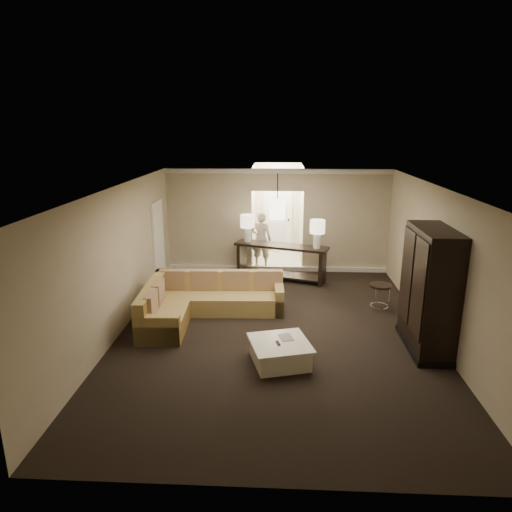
# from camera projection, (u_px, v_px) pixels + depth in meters

# --- Properties ---
(ground) EXTENTS (8.00, 8.00, 0.00)m
(ground) POSITION_uv_depth(u_px,v_px,m) (275.00, 332.00, 8.90)
(ground) COLOR black
(ground) RESTS_ON ground
(wall_back) EXTENTS (6.00, 0.04, 2.80)m
(wall_back) POSITION_uv_depth(u_px,v_px,m) (277.00, 221.00, 12.35)
(wall_back) COLOR #BCB58E
(wall_back) RESTS_ON ground
(wall_front) EXTENTS (6.00, 0.04, 2.80)m
(wall_front) POSITION_uv_depth(u_px,v_px,m) (273.00, 376.00, 4.67)
(wall_front) COLOR #BCB58E
(wall_front) RESTS_ON ground
(wall_left) EXTENTS (0.04, 8.00, 2.80)m
(wall_left) POSITION_uv_depth(u_px,v_px,m) (118.00, 261.00, 8.66)
(wall_left) COLOR #BCB58E
(wall_left) RESTS_ON ground
(wall_right) EXTENTS (0.04, 8.00, 2.80)m
(wall_right) POSITION_uv_depth(u_px,v_px,m) (439.00, 266.00, 8.37)
(wall_right) COLOR #BCB58E
(wall_right) RESTS_ON ground
(ceiling) EXTENTS (6.00, 8.00, 0.02)m
(ceiling) POSITION_uv_depth(u_px,v_px,m) (277.00, 188.00, 8.13)
(ceiling) COLOR white
(ceiling) RESTS_ON wall_back
(crown_molding) EXTENTS (6.00, 0.10, 0.12)m
(crown_molding) POSITION_uv_depth(u_px,v_px,m) (278.00, 171.00, 11.94)
(crown_molding) COLOR silver
(crown_molding) RESTS_ON wall_back
(baseboard) EXTENTS (6.00, 0.10, 0.12)m
(baseboard) POSITION_uv_depth(u_px,v_px,m) (277.00, 268.00, 12.67)
(baseboard) COLOR silver
(baseboard) RESTS_ON ground
(side_door) EXTENTS (0.05, 0.90, 2.10)m
(side_door) POSITION_uv_depth(u_px,v_px,m) (159.00, 243.00, 11.44)
(side_door) COLOR white
(side_door) RESTS_ON ground
(foyer) EXTENTS (1.44, 2.02, 2.80)m
(foyer) POSITION_uv_depth(u_px,v_px,m) (278.00, 215.00, 13.67)
(foyer) COLOR beige
(foyer) RESTS_ON ground
(sectional_sofa) EXTENTS (2.83, 2.26, 0.84)m
(sectional_sofa) POSITION_uv_depth(u_px,v_px,m) (201.00, 301.00, 9.54)
(sectional_sofa) COLOR brown
(sectional_sofa) RESTS_ON ground
(coffee_table) EXTENTS (1.18, 1.18, 0.40)m
(coffee_table) POSITION_uv_depth(u_px,v_px,m) (280.00, 352.00, 7.69)
(coffee_table) COLOR white
(coffee_table) RESTS_ON ground
(console_table) EXTENTS (2.47, 1.29, 0.93)m
(console_table) POSITION_uv_depth(u_px,v_px,m) (281.00, 259.00, 11.81)
(console_table) COLOR black
(console_table) RESTS_ON ground
(armoire) EXTENTS (0.66, 1.53, 2.21)m
(armoire) POSITION_uv_depth(u_px,v_px,m) (429.00, 293.00, 7.99)
(armoire) COLOR black
(armoire) RESTS_ON ground
(drink_table) EXTENTS (0.48, 0.48, 0.60)m
(drink_table) POSITION_uv_depth(u_px,v_px,m) (380.00, 292.00, 9.82)
(drink_table) COLOR black
(drink_table) RESTS_ON ground
(table_lamp_left) EXTENTS (0.37, 0.37, 0.71)m
(table_lamp_left) POSITION_uv_depth(u_px,v_px,m) (247.00, 224.00, 11.90)
(table_lamp_left) COLOR white
(table_lamp_left) RESTS_ON console_table
(table_lamp_right) EXTENTS (0.37, 0.37, 0.71)m
(table_lamp_right) POSITION_uv_depth(u_px,v_px,m) (317.00, 230.00, 11.25)
(table_lamp_right) COLOR white
(table_lamp_right) RESTS_ON console_table
(pendant_light) EXTENTS (0.38, 0.38, 1.09)m
(pendant_light) POSITION_uv_depth(u_px,v_px,m) (277.00, 209.00, 10.95)
(pendant_light) COLOR black
(pendant_light) RESTS_ON ceiling
(person) EXTENTS (0.70, 0.52, 1.77)m
(person) POSITION_uv_depth(u_px,v_px,m) (261.00, 236.00, 12.82)
(person) COLOR beige
(person) RESTS_ON ground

